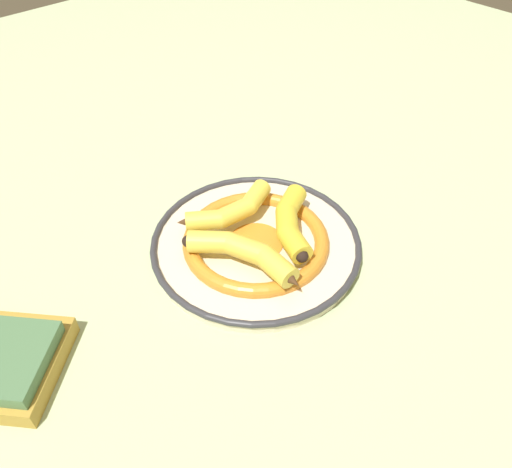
{
  "coord_description": "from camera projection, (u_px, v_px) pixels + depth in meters",
  "views": [
    {
      "loc": [
        -0.43,
        0.42,
        0.62
      ],
      "look_at": [
        0.02,
        0.01,
        0.04
      ],
      "focal_mm": 35.0,
      "sensor_mm": 36.0,
      "label": 1
    }
  ],
  "objects": [
    {
      "name": "ground_plane",
      "position": [
        267.0,
        255.0,
        0.86
      ],
      "size": [
        2.8,
        2.8,
        0.0
      ],
      "primitive_type": "plane",
      "color": "#B2C693"
    },
    {
      "name": "decorative_bowl",
      "position": [
        256.0,
        243.0,
        0.85
      ],
      "size": [
        0.36,
        0.36,
        0.04
      ],
      "color": "beige",
      "rests_on": "ground_plane"
    },
    {
      "name": "banana_a",
      "position": [
        245.0,
        253.0,
        0.79
      ],
      "size": [
        0.2,
        0.1,
        0.04
      ],
      "rotation": [
        0.0,
        0.0,
        0.36
      ],
      "color": "yellow",
      "rests_on": "decorative_bowl"
    },
    {
      "name": "banana_b",
      "position": [
        230.0,
        211.0,
        0.86
      ],
      "size": [
        0.08,
        0.19,
        0.03
      ],
      "rotation": [
        0.0,
        0.0,
        -1.69
      ],
      "color": "yellow",
      "rests_on": "decorative_bowl"
    },
    {
      "name": "banana_c",
      "position": [
        291.0,
        221.0,
        0.84
      ],
      "size": [
        0.15,
        0.15,
        0.04
      ],
      "rotation": [
        0.0,
        0.0,
        -3.89
      ],
      "color": "yellow",
      "rests_on": "decorative_bowl"
    }
  ]
}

